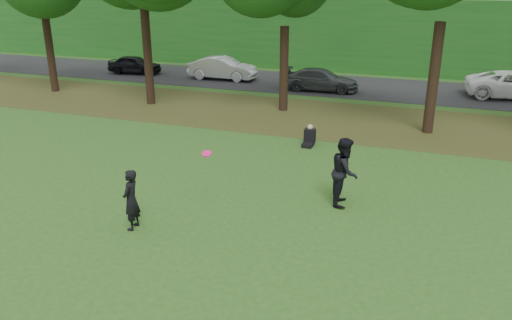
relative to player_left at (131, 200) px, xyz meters
The scene contains 9 objects.
ground 3.07m from the player_left, ahead, with size 120.00×120.00×0.00m, color #274B17.
leaf_litter 13.01m from the player_left, 76.94° to the left, with size 60.00×7.00×0.01m, color #453418.
street 20.87m from the player_left, 81.91° to the left, with size 70.00×7.00×0.02m, color black.
far_hedge 26.87m from the player_left, 83.71° to the left, with size 70.00×3.00×5.00m, color #175016.
player_left is the anchor object (origin of this frame).
player_right 6.01m from the player_left, 35.29° to the left, with size 0.98×0.76×2.01m, color black.
parked_cars 20.47m from the player_left, 78.01° to the left, with size 34.81×4.11×1.47m.
frisbee 2.34m from the player_left, 47.75° to the left, with size 0.38×0.37×0.15m.
seated_person 8.89m from the player_left, 73.02° to the left, with size 0.42×0.73×0.83m.
Camera 1 is at (4.19, -9.61, 6.20)m, focal length 35.00 mm.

